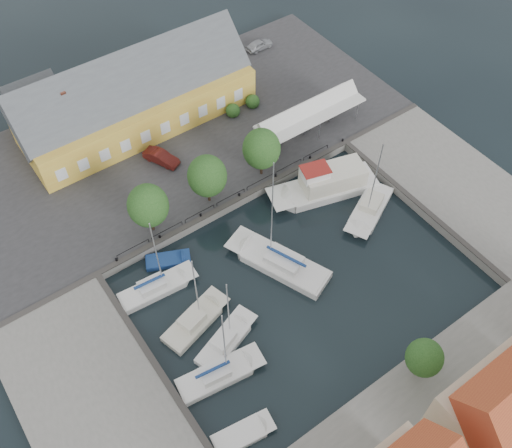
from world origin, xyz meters
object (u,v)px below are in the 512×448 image
Objects in this scene: west_boat_a at (156,289)px; tent_canopy at (311,113)px; west_boat_c at (226,342)px; launch_nw at (167,261)px; car_silver at (259,45)px; east_boat_b at (369,210)px; warehouse at (130,99)px; center_sailboat at (280,264)px; car_red at (161,157)px; trawler at (327,185)px; west_boat_b at (195,322)px; launch_sw at (242,435)px; west_boat_d at (219,375)px.

tent_canopy is at bearing 18.24° from west_boat_a.
west_boat_c is 11.15m from launch_nw.
car_silver is 0.35× the size of east_boat_b.
warehouse reaches higher than west_boat_a.
car_red is at bearing 98.46° from center_sailboat.
launch_nw is at bearing 42.60° from west_boat_a.
car_red reaches higher than launch_nw.
west_boat_b reaches higher than trawler.
east_boat_b is at bearing -10.91° from west_boat_a.
center_sailboat reaches higher than car_silver.
west_boat_c reaches higher than tent_canopy.
west_boat_b reaches higher than west_boat_c.
launch_sw is at bearing -101.63° from west_boat_b.
launch_nw is at bearing -109.24° from warehouse.
trawler is 2.34× the size of launch_sw.
west_boat_d is (-8.79, -25.49, -1.45)m from car_red.
east_boat_b is at bearing 25.42° from launch_sw.
west_boat_b is at bearing -178.21° from east_boat_b.
center_sailboat is 1.48× the size of west_boat_b.
warehouse reaches higher than car_red.
launch_sw is at bearing -143.84° from trawler.
car_silver is (4.83, 17.17, -2.00)m from tent_canopy.
west_boat_c is (-28.62, -34.57, -1.42)m from car_silver.
car_red reaches higher than car_silver.
center_sailboat is 1.31× the size of east_boat_b.
east_boat_b reaches higher than car_red.
west_boat_c is (-9.30, -4.02, -0.10)m from center_sailboat.
west_boat_d is (-2.33, -2.38, 0.01)m from west_boat_c.
tent_canopy is 13.88m from east_boat_b.
trawler is (13.31, -13.95, -0.70)m from car_red.
east_boat_b is at bearing 10.75° from west_boat_c.
car_red is at bearing 62.25° from launch_nw.
warehouse reaches higher than car_silver.
west_boat_c is 0.89× the size of west_boat_d.
center_sailboat is 2.68× the size of launch_sw.
trawler is at bearing 1.04° from west_boat_a.
west_boat_a is at bearing 157.96° from center_sailboat.
car_red is 24.04m from west_boat_c.
launch_sw is at bearing -102.66° from west_boat_d.
trawler is (-4.02, -8.24, -2.67)m from tent_canopy.
east_boat_b is 24.88m from west_boat_d.
launch_sw is at bearing -114.35° from west_boat_c.
west_boat_d reaches higher than west_boat_c.
car_silver is 26.91m from trawler.
center_sailboat is at bearing 28.82° from west_boat_d.
west_boat_a reaches higher than west_boat_c.
center_sailboat is 1.37× the size of west_boat_d.
west_boat_d reaches higher than launch_nw.
car_silver is 0.72× the size of launch_sw.
car_silver is at bearing 50.38° from west_boat_c.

